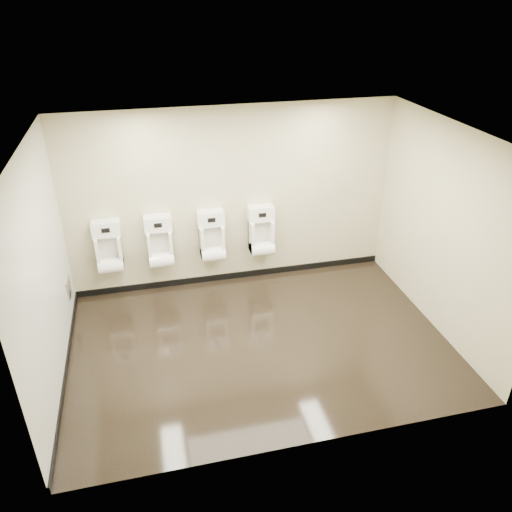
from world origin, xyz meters
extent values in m
cube|color=black|center=(0.00, 0.00, 0.00)|extent=(5.00, 3.50, 0.00)
cube|color=white|center=(0.00, 0.00, 2.80)|extent=(5.00, 3.50, 0.00)
cube|color=#BEB791|center=(0.00, 1.75, 1.40)|extent=(5.00, 0.02, 2.80)
cube|color=#BEB791|center=(0.00, -1.75, 1.40)|extent=(5.00, 0.02, 2.80)
cube|color=#BEB791|center=(-2.50, 0.00, 1.40)|extent=(0.02, 3.50, 2.80)
cube|color=#BEB791|center=(2.50, 0.00, 1.40)|extent=(0.02, 3.50, 2.80)
cube|color=silver|center=(-2.50, 0.00, 1.40)|extent=(0.01, 3.50, 2.80)
cube|color=black|center=(0.00, 1.74, 0.05)|extent=(5.00, 0.02, 0.10)
cube|color=black|center=(-2.49, 0.00, 0.05)|extent=(0.02, 3.50, 0.10)
cube|color=#9E9EA3|center=(-2.48, 1.20, 0.50)|extent=(0.03, 0.25, 0.25)
cylinder|color=silver|center=(-2.46, 1.20, 0.50)|extent=(0.02, 0.04, 0.04)
cube|color=white|center=(-1.89, 1.62, 0.78)|extent=(0.36, 0.26, 0.52)
cube|color=silver|center=(-1.89, 1.70, 0.82)|extent=(0.27, 0.01, 0.40)
cylinder|color=white|center=(-1.89, 1.55, 0.59)|extent=(0.36, 0.22, 0.22)
cube|color=white|center=(-1.89, 1.65, 1.15)|extent=(0.41, 0.19, 0.22)
cube|color=black|center=(-1.89, 1.55, 1.17)|extent=(0.10, 0.01, 0.06)
cube|color=silver|center=(-1.89, 1.55, 1.17)|extent=(0.12, 0.01, 0.08)
cylinder|color=silver|center=(-1.68, 1.65, 1.15)|extent=(0.01, 0.03, 0.03)
cube|color=white|center=(-1.15, 1.62, 0.78)|extent=(0.36, 0.26, 0.52)
cube|color=silver|center=(-1.15, 1.70, 0.82)|extent=(0.27, 0.01, 0.40)
cylinder|color=white|center=(-1.15, 1.55, 0.59)|extent=(0.36, 0.22, 0.22)
cube|color=white|center=(-1.15, 1.65, 1.15)|extent=(0.41, 0.19, 0.22)
cube|color=black|center=(-1.15, 1.55, 1.17)|extent=(0.10, 0.01, 0.06)
cube|color=silver|center=(-1.15, 1.55, 1.17)|extent=(0.12, 0.01, 0.08)
cylinder|color=silver|center=(-0.94, 1.65, 1.15)|extent=(0.01, 0.03, 0.03)
cube|color=white|center=(-0.36, 1.62, 0.78)|extent=(0.36, 0.26, 0.52)
cube|color=silver|center=(-0.36, 1.70, 0.82)|extent=(0.27, 0.01, 0.40)
cylinder|color=white|center=(-0.36, 1.55, 0.59)|extent=(0.36, 0.22, 0.22)
cube|color=white|center=(-0.36, 1.65, 1.15)|extent=(0.41, 0.19, 0.22)
cube|color=black|center=(-0.36, 1.55, 1.17)|extent=(0.10, 0.01, 0.06)
cube|color=silver|center=(-0.36, 1.55, 1.17)|extent=(0.12, 0.01, 0.08)
cylinder|color=silver|center=(-0.15, 1.65, 1.15)|extent=(0.01, 0.03, 0.03)
cube|color=white|center=(0.42, 1.62, 0.78)|extent=(0.36, 0.26, 0.52)
cube|color=silver|center=(0.42, 1.70, 0.82)|extent=(0.27, 0.01, 0.40)
cylinder|color=white|center=(0.42, 1.55, 0.59)|extent=(0.36, 0.22, 0.22)
cube|color=white|center=(0.42, 1.65, 1.15)|extent=(0.41, 0.19, 0.22)
cube|color=black|center=(0.42, 1.55, 1.17)|extent=(0.10, 0.01, 0.06)
cube|color=silver|center=(0.42, 1.55, 1.17)|extent=(0.12, 0.01, 0.08)
cylinder|color=silver|center=(0.63, 1.65, 1.15)|extent=(0.01, 0.03, 0.03)
camera|label=1|loc=(-1.29, -5.18, 4.27)|focal=35.00mm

